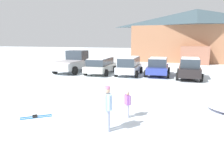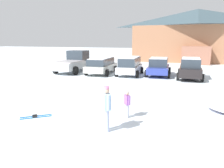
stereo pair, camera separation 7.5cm
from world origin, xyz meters
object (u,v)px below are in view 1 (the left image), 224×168
object	(u,v)px
parked_silver_wagon	(101,65)
skier_child_in_purple_jacket	(127,103)
ski_lodge	(195,35)
parked_white_suv	(129,65)
parked_blue_hatchback	(158,67)
pair_of_skis	(36,117)
pickup_truck	(74,62)
skier_adult_in_blue_parka	(107,106)
parked_black_sedan	(190,68)

from	to	relation	value
parked_silver_wagon	skier_child_in_purple_jacket	distance (m)	12.38
ski_lodge	parked_white_suv	distance (m)	18.25
parked_silver_wagon	parked_blue_hatchback	size ratio (longest dim) A/B	1.11
pair_of_skis	ski_lodge	bearing A→B (deg)	76.07
ski_lodge	parked_blue_hatchback	size ratio (longest dim) A/B	4.35
parked_blue_hatchback	pickup_truck	size ratio (longest dim) A/B	0.81
pickup_truck	skier_child_in_purple_jacket	bearing A→B (deg)	-52.93
ski_lodge	parked_blue_hatchback	xyz separation A→B (m)	(-3.63, -16.32, -3.13)
parked_silver_wagon	parked_white_suv	xyz separation A→B (m)	(2.84, 0.04, 0.06)
ski_lodge	skier_child_in_purple_jacket	size ratio (longest dim) A/B	16.10
skier_adult_in_blue_parka	ski_lodge	bearing A→B (deg)	82.56
ski_lodge	parked_black_sedan	xyz separation A→B (m)	(-0.88, -16.99, -3.08)
parked_silver_wagon	skier_child_in_purple_jacket	xyz separation A→B (m)	(5.52, -11.08, -0.19)
skier_adult_in_blue_parka	pair_of_skis	world-z (taller)	skier_adult_in_blue_parka
parked_silver_wagon	parked_black_sedan	distance (m)	8.16
ski_lodge	pickup_truck	distance (m)	20.78
ski_lodge	pickup_truck	world-z (taller)	ski_lodge
skier_adult_in_blue_parka	skier_child_in_purple_jacket	world-z (taller)	skier_adult_in_blue_parka
parked_white_suv	pair_of_skis	size ratio (longest dim) A/B	3.54
pickup_truck	pair_of_skis	size ratio (longest dim) A/B	4.42
parked_silver_wagon	parked_white_suv	distance (m)	2.84
ski_lodge	parked_white_suv	size ratio (longest dim) A/B	4.41
parked_silver_wagon	pickup_truck	size ratio (longest dim) A/B	0.90
pickup_truck	skier_adult_in_blue_parka	bearing A→B (deg)	-57.50
ski_lodge	pickup_truck	size ratio (longest dim) A/B	3.53
parked_blue_hatchback	ski_lodge	bearing A→B (deg)	77.47
parked_white_suv	pickup_truck	xyz separation A→B (m)	(-5.94, 0.30, 0.08)
parked_blue_hatchback	skier_child_in_purple_jacket	xyz separation A→B (m)	(0.10, -11.69, -0.17)
parked_silver_wagon	skier_child_in_purple_jacket	size ratio (longest dim) A/B	4.11
parked_blue_hatchback	parked_black_sedan	distance (m)	2.82
ski_lodge	pair_of_skis	bearing A→B (deg)	-103.93
parked_white_suv	pair_of_skis	bearing A→B (deg)	-94.84
parked_blue_hatchback	skier_child_in_purple_jacket	bearing A→B (deg)	-89.49
skier_child_in_purple_jacket	pair_of_skis	size ratio (longest dim) A/B	0.97
pair_of_skis	parked_blue_hatchback	bearing A→B (deg)	74.32
parked_blue_hatchback	parked_silver_wagon	bearing A→B (deg)	-173.65
parked_blue_hatchback	skier_child_in_purple_jacket	world-z (taller)	parked_blue_hatchback
ski_lodge	skier_adult_in_blue_parka	distance (m)	30.00
parked_white_suv	pair_of_skis	distance (m)	12.42
ski_lodge	parked_black_sedan	world-z (taller)	ski_lodge
skier_adult_in_blue_parka	skier_child_in_purple_jacket	distance (m)	1.65
parked_silver_wagon	parked_blue_hatchback	bearing A→B (deg)	6.35
parked_blue_hatchback	pickup_truck	xyz separation A→B (m)	(-8.52, -0.27, 0.16)
parked_white_suv	skier_adult_in_blue_parka	distance (m)	12.92
parked_blue_hatchback	pair_of_skis	xyz separation A→B (m)	(-3.62, -12.91, -0.81)
pickup_truck	skier_child_in_purple_jacket	xyz separation A→B (m)	(8.63, -11.42, -0.33)
parked_white_suv	parked_black_sedan	world-z (taller)	parked_black_sedan
parked_black_sedan	pickup_truck	xyz separation A→B (m)	(-11.27, 0.40, 0.11)
parked_white_suv	skier_adult_in_blue_parka	bearing A→B (deg)	-79.55
parked_black_sedan	skier_adult_in_blue_parka	bearing A→B (deg)	-103.30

